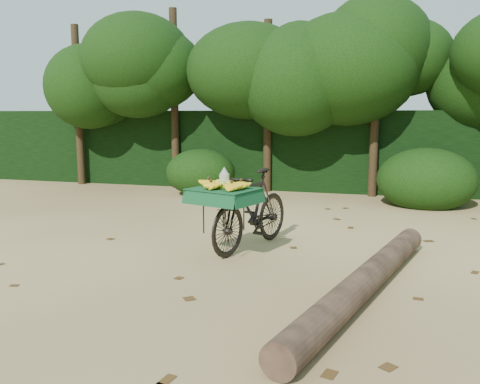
# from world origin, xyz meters

# --- Properties ---
(ground) EXTENTS (80.00, 80.00, 0.00)m
(ground) POSITION_xyz_m (0.00, 0.00, 0.00)
(ground) COLOR #D1B86F
(ground) RESTS_ON ground
(vendor_bicycle) EXTENTS (1.12, 1.86, 1.03)m
(vendor_bicycle) POSITION_xyz_m (-0.88, 0.46, 0.53)
(vendor_bicycle) COLOR black
(vendor_bicycle) RESTS_ON ground
(fallen_log) EXTENTS (1.23, 3.77, 0.28)m
(fallen_log) POSITION_xyz_m (0.63, -0.85, 0.14)
(fallen_log) COLOR brown
(fallen_log) RESTS_ON ground
(hedge_backdrop) EXTENTS (26.00, 1.80, 1.80)m
(hedge_backdrop) POSITION_xyz_m (0.00, 6.30, 0.90)
(hedge_backdrop) COLOR black
(hedge_backdrop) RESTS_ON ground
(tree_row) EXTENTS (14.50, 2.00, 4.00)m
(tree_row) POSITION_xyz_m (-0.65, 5.50, 2.00)
(tree_row) COLOR black
(tree_row) RESTS_ON ground
(bush_clumps) EXTENTS (8.80, 1.70, 0.90)m
(bush_clumps) POSITION_xyz_m (0.50, 4.30, 0.45)
(bush_clumps) COLOR black
(bush_clumps) RESTS_ON ground
(leaf_litter) EXTENTS (7.00, 7.30, 0.01)m
(leaf_litter) POSITION_xyz_m (0.00, 0.65, 0.01)
(leaf_litter) COLOR #482E13
(leaf_litter) RESTS_ON ground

